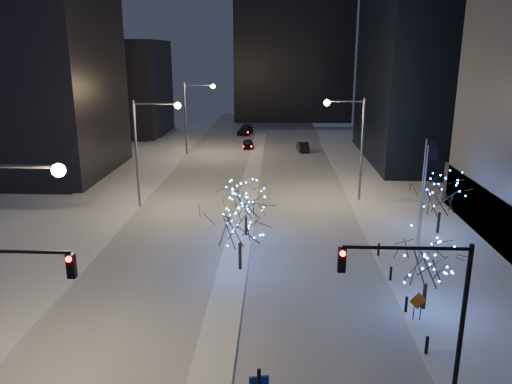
# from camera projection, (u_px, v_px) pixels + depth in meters

# --- Properties ---
(road) EXTENTS (20.00, 130.00, 0.02)m
(road) POSITION_uv_depth(u_px,v_px,m) (250.00, 186.00, 54.36)
(road) COLOR #B3B8C3
(road) RESTS_ON ground
(median) EXTENTS (2.00, 80.00, 0.15)m
(median) POSITION_uv_depth(u_px,v_px,m) (247.00, 199.00, 49.53)
(median) COLOR silver
(median) RESTS_ON ground
(east_sidewalk) EXTENTS (10.00, 90.00, 0.15)m
(east_sidewalk) POSITION_uv_depth(u_px,v_px,m) (430.00, 237.00, 39.30)
(east_sidewalk) COLOR silver
(east_sidewalk) RESTS_ON ground
(west_sidewalk) EXTENTS (8.00, 90.00, 0.15)m
(west_sidewalk) POSITION_uv_depth(u_px,v_px,m) (68.00, 232.00, 40.50)
(west_sidewalk) COLOR silver
(west_sidewalk) RESTS_ON ground
(filler_west_near) EXTENTS (22.00, 18.00, 24.00)m
(filler_west_near) POSITION_uv_depth(u_px,v_px,m) (8.00, 71.00, 57.05)
(filler_west_near) COLOR black
(filler_west_near) RESTS_ON ground
(filler_west_far) EXTENTS (18.00, 16.00, 16.00)m
(filler_west_far) POSITION_uv_depth(u_px,v_px,m) (112.00, 88.00, 86.89)
(filler_west_far) COLOR black
(filler_west_far) RESTS_ON ground
(horizon_block) EXTENTS (24.00, 14.00, 42.00)m
(horizon_block) POSITION_uv_depth(u_px,v_px,m) (294.00, 17.00, 103.18)
(horizon_block) COLOR black
(horizon_block) RESTS_ON ground
(street_lamp_w_mid) EXTENTS (4.40, 0.56, 10.00)m
(street_lamp_w_mid) POSITION_uv_depth(u_px,v_px,m) (147.00, 139.00, 45.27)
(street_lamp_w_mid) COLOR #595E66
(street_lamp_w_mid) RESTS_ON ground
(street_lamp_w_far) EXTENTS (4.40, 0.56, 10.00)m
(street_lamp_w_far) POSITION_uv_depth(u_px,v_px,m) (193.00, 109.00, 69.30)
(street_lamp_w_far) COLOR #595E66
(street_lamp_w_far) RESTS_ON ground
(street_lamp_east) EXTENTS (3.90, 0.56, 10.00)m
(street_lamp_east) POSITION_uv_depth(u_px,v_px,m) (353.00, 136.00, 47.38)
(street_lamp_east) COLOR #595E66
(street_lamp_east) RESTS_ON ground
(traffic_signal_east) EXTENTS (5.26, 0.43, 7.00)m
(traffic_signal_east) POSITION_uv_depth(u_px,v_px,m) (426.00, 296.00, 20.01)
(traffic_signal_east) COLOR black
(traffic_signal_east) RESTS_ON ground
(flagpoles) EXTENTS (1.35, 2.60, 8.00)m
(flagpoles) POSITION_uv_depth(u_px,v_px,m) (424.00, 189.00, 35.44)
(flagpoles) COLOR silver
(flagpoles) RESTS_ON east_sidewalk
(bollards) EXTENTS (0.16, 12.16, 0.90)m
(bollards) POSITION_uv_depth(u_px,v_px,m) (398.00, 288.00, 29.74)
(bollards) COLOR black
(bollards) RESTS_ON east_sidewalk
(car_near) EXTENTS (1.99, 4.09, 1.34)m
(car_near) POSITION_uv_depth(u_px,v_px,m) (248.00, 144.00, 75.29)
(car_near) COLOR black
(car_near) RESTS_ON ground
(car_mid) EXTENTS (1.83, 4.26, 1.37)m
(car_mid) POSITION_uv_depth(u_px,v_px,m) (303.00, 146.00, 73.42)
(car_mid) COLOR black
(car_mid) RESTS_ON ground
(car_far) EXTENTS (2.88, 5.32, 1.46)m
(car_far) POSITION_uv_depth(u_px,v_px,m) (245.00, 130.00, 88.00)
(car_far) COLOR black
(car_far) RESTS_ON ground
(holiday_tree_median_near) EXTENTS (5.16, 5.16, 5.28)m
(holiday_tree_median_near) POSITION_uv_depth(u_px,v_px,m) (240.00, 221.00, 32.52)
(holiday_tree_median_near) COLOR black
(holiday_tree_median_near) RESTS_ON median
(holiday_tree_median_far) EXTENTS (4.15, 4.15, 4.43)m
(holiday_tree_median_far) POSITION_uv_depth(u_px,v_px,m) (246.00, 201.00, 38.87)
(holiday_tree_median_far) COLOR black
(holiday_tree_median_far) RESTS_ON median
(holiday_tree_plaza_near) EXTENTS (3.79, 3.79, 4.34)m
(holiday_tree_plaza_near) POSITION_uv_depth(u_px,v_px,m) (428.00, 263.00, 27.55)
(holiday_tree_plaza_near) COLOR black
(holiday_tree_plaza_near) RESTS_ON east_sidewalk
(holiday_tree_plaza_far) EXTENTS (4.13, 4.13, 5.01)m
(holiday_tree_plaza_far) POSITION_uv_depth(u_px,v_px,m) (441.00, 194.00, 39.18)
(holiday_tree_plaza_far) COLOR black
(holiday_tree_plaza_far) RESTS_ON east_sidewalk
(construction_sign) EXTENTS (0.99, 0.26, 1.67)m
(construction_sign) POSITION_uv_depth(u_px,v_px,m) (418.00, 303.00, 26.79)
(construction_sign) COLOR black
(construction_sign) RESTS_ON east_sidewalk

